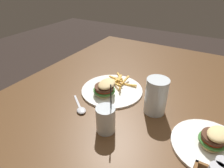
% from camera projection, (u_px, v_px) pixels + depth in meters
% --- Properties ---
extents(dining_table, '(1.50, 1.34, 0.77)m').
position_uv_depth(dining_table, '(145.00, 108.00, 0.99)').
color(dining_table, brown).
rests_on(dining_table, ground_plane).
extents(meal_plate_near, '(0.31, 0.31, 0.09)m').
position_uv_depth(meal_plate_near, '(110.00, 89.00, 0.95)').
color(meal_plate_near, white).
rests_on(meal_plate_near, dining_table).
extents(beer_glass, '(0.09, 0.09, 0.16)m').
position_uv_depth(beer_glass, '(156.00, 97.00, 0.79)').
color(beer_glass, silver).
rests_on(beer_glass, dining_table).
extents(juice_glass, '(0.07, 0.07, 0.20)m').
position_uv_depth(juice_glass, '(106.00, 120.00, 0.70)').
color(juice_glass, silver).
rests_on(juice_glass, dining_table).
extents(spoon, '(0.11, 0.14, 0.01)m').
position_uv_depth(spoon, '(81.00, 109.00, 0.83)').
color(spoon, silver).
rests_on(spoon, dining_table).
extents(meal_plate_far, '(0.27, 0.27, 0.09)m').
position_uv_depth(meal_plate_far, '(212.00, 143.00, 0.65)').
color(meal_plate_far, white).
rests_on(meal_plate_far, dining_table).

